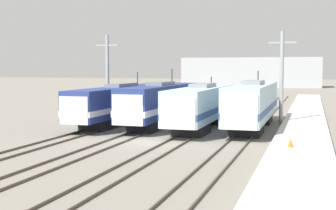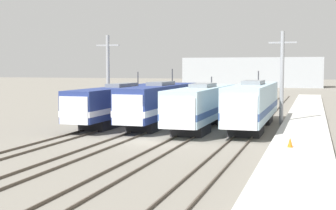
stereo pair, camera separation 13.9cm
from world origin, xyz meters
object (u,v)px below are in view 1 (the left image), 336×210
locomotive_far_right (252,104)px  catenary_tower_right (282,77)px  locomotive_center_right (202,106)px  traffic_cone (291,142)px  locomotive_far_left (120,103)px  locomotive_center_left (159,103)px  catenary_tower_left (108,76)px

locomotive_far_right → catenary_tower_right: 5.04m
locomotive_center_right → traffic_cone: (8.27, -10.34, -1.39)m
locomotive_far_left → locomotive_center_left: size_ratio=1.18×
catenary_tower_left → locomotive_center_left: bearing=-29.6°
locomotive_far_left → locomotive_far_right: 13.21m
locomotive_center_left → locomotive_center_right: 4.50m
traffic_cone → locomotive_center_left: bearing=138.2°
locomotive_far_left → catenary_tower_right: (15.48, 3.10, 2.62)m
catenary_tower_left → traffic_cone: bearing=-37.8°
locomotive_center_right → locomotive_far_right: (4.40, 1.28, 0.12)m
locomotive_far_left → catenary_tower_left: (-2.77, 3.10, 2.62)m
traffic_cone → locomotive_far_right: bearing=108.4°
locomotive_center_right → locomotive_far_right: bearing=16.2°
catenary_tower_right → locomotive_far_right: bearing=-121.3°
locomotive_center_right → catenary_tower_right: size_ratio=1.87×
catenary_tower_left → traffic_cone: 25.41m
locomotive_center_left → locomotive_far_right: locomotive_center_left is taller
locomotive_center_right → locomotive_far_right: size_ratio=0.97×
locomotive_center_right → catenary_tower_right: (6.69, 5.05, 2.55)m
locomotive_far_left → locomotive_far_right: locomotive_far_right is taller
locomotive_far_left → locomotive_center_left: locomotive_center_left is taller
catenary_tower_left → catenary_tower_right: size_ratio=1.00×
locomotive_center_left → traffic_cone: locomotive_center_left is taller
catenary_tower_right → catenary_tower_left: bearing=180.0°
locomotive_far_left → traffic_cone: 21.07m
catenary_tower_right → traffic_cone: bearing=-84.1°
locomotive_center_right → traffic_cone: 13.31m
catenary_tower_left → catenary_tower_right: bearing=0.0°
locomotive_far_right → catenary_tower_left: catenary_tower_left is taller
catenary_tower_left → locomotive_far_right: bearing=-13.3°
locomotive_far_left → catenary_tower_right: bearing=11.3°
locomotive_center_left → locomotive_far_right: (8.79, 0.29, 0.08)m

